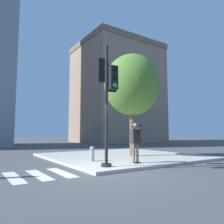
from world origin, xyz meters
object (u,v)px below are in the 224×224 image
at_px(traffic_signal_pole, 107,89).
at_px(fire_hydrant, 92,154).
at_px(person_photographer, 136,139).
at_px(street_tree, 132,85).

distance_m(traffic_signal_pole, fire_hydrant, 3.22).
height_order(traffic_signal_pole, fire_hydrant, traffic_signal_pole).
relative_size(person_photographer, fire_hydrant, 2.53).
bearing_deg(traffic_signal_pole, person_photographer, 5.68).
xyz_separation_m(traffic_signal_pole, person_photographer, (1.57, 0.16, -1.99)).
distance_m(street_tree, fire_hydrant, 4.80).
bearing_deg(person_photographer, fire_hydrant, 127.42).
bearing_deg(street_tree, person_photographer, -126.25).
bearing_deg(fire_hydrant, traffic_signal_pole, -100.25).
xyz_separation_m(traffic_signal_pole, fire_hydrant, (0.32, 1.78, -2.67)).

